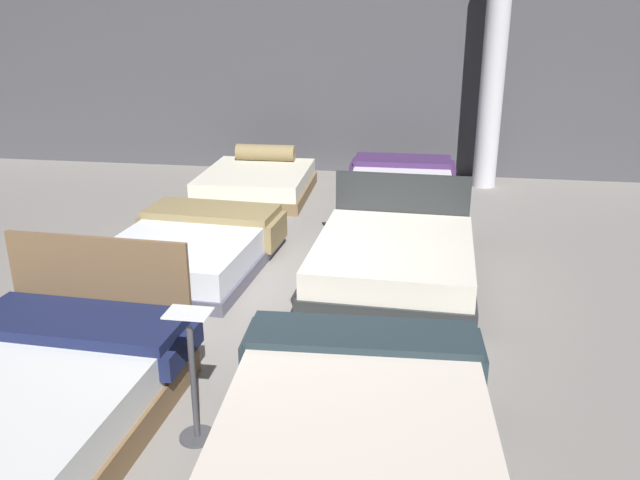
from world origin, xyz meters
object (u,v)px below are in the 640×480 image
object	(u,v)px
bed_4	(257,182)
bed_5	(401,186)
bed_0	(36,395)
price_sign	(194,392)
support_pillar	(493,75)
bed_2	(192,248)
bed_3	(394,260)
bed_1	(356,437)

from	to	relation	value
bed_4	bed_5	bearing A→B (deg)	-2.16
bed_0	bed_4	world-z (taller)	bed_0
bed_0	price_sign	size ratio (longest dim) A/B	2.25
support_pillar	bed_2	bearing A→B (deg)	-129.96
bed_2	bed_5	xyz separation A→B (m)	(2.16, 2.96, 0.02)
bed_3	price_sign	bearing A→B (deg)	-110.05
bed_2	bed_3	world-z (taller)	bed_3
bed_5	bed_4	bearing A→B (deg)	178.56
bed_0	bed_4	size ratio (longest dim) A/B	1.06
support_pillar	bed_5	bearing A→B (deg)	-138.17
bed_4	support_pillar	world-z (taller)	support_pillar
bed_2	bed_0	bearing A→B (deg)	-87.32
bed_1	bed_2	world-z (taller)	bed_1
bed_4	support_pillar	bearing A→B (deg)	16.43
bed_0	bed_3	world-z (taller)	bed_0
bed_0	bed_4	xyz separation A→B (m)	(-0.00, 5.94, -0.05)
bed_0	price_sign	distance (m)	1.10
bed_1	support_pillar	xyz separation A→B (m)	(1.30, 7.19, 1.48)
bed_1	price_sign	size ratio (longest dim) A/B	2.34
bed_1	bed_4	bearing A→B (deg)	106.75
bed_4	bed_5	distance (m)	2.19
bed_2	bed_5	distance (m)	3.66
bed_2	bed_3	xyz separation A→B (m)	(2.21, -0.03, 0.01)
bed_2	bed_3	bearing A→B (deg)	2.63
bed_0	bed_5	world-z (taller)	bed_0
bed_1	bed_4	xyz separation A→B (m)	(-2.18, 6.07, -0.06)
bed_3	bed_4	size ratio (longest dim) A/B	1.09
bed_1	bed_2	distance (m)	3.75
bed_1	support_pillar	bearing A→B (deg)	76.73
bed_5	price_sign	bearing A→B (deg)	-101.42
bed_4	price_sign	size ratio (longest dim) A/B	2.12
bed_2	bed_5	bearing A→B (deg)	57.26
bed_3	bed_0	bearing A→B (deg)	-125.71
bed_1	bed_0	bearing A→B (deg)	173.59
bed_5	price_sign	xyz separation A→B (m)	(-1.10, -5.85, 0.11)
bed_0	bed_2	size ratio (longest dim) A/B	0.95
bed_1	bed_4	distance (m)	6.44
support_pillar	bed_0	bearing A→B (deg)	-116.23
bed_2	bed_4	bearing A→B (deg)	94.06
bed_4	price_sign	bearing A→B (deg)	-80.94
support_pillar	bed_1	bearing A→B (deg)	-100.27
bed_4	price_sign	xyz separation A→B (m)	(1.10, -5.88, 0.14)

